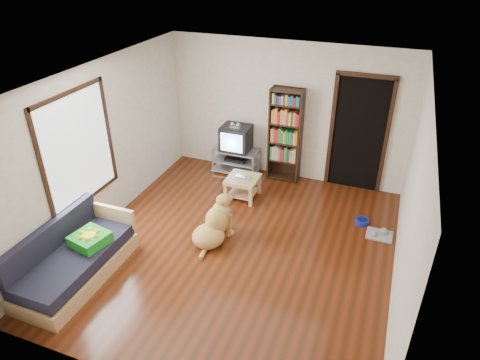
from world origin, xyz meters
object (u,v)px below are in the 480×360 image
(sofa, at_px, (74,261))
(coffee_table, at_px, (243,184))
(bookshelf, at_px, (286,131))
(dog, at_px, (215,225))
(crt_tv, at_px, (236,137))
(grey_rag, at_px, (379,235))
(laptop, at_px, (242,178))
(green_cushion, at_px, (90,239))
(dog_bowl, at_px, (362,221))
(tv_stand, at_px, (236,160))

(sofa, relative_size, coffee_table, 3.27)
(bookshelf, distance_m, dog, 2.46)
(bookshelf, relative_size, coffee_table, 3.27)
(crt_tv, distance_m, dog, 2.34)
(grey_rag, bearing_deg, bookshelf, 146.53)
(laptop, height_order, sofa, sofa)
(green_cushion, xyz_separation_m, crt_tv, (0.85, 3.41, 0.25))
(laptop, distance_m, grey_rag, 2.48)
(green_cushion, distance_m, dog_bowl, 4.25)
(laptop, height_order, crt_tv, crt_tv)
(laptop, height_order, coffee_table, laptop)
(laptop, bearing_deg, sofa, -110.72)
(laptop, relative_size, crt_tv, 0.49)
(crt_tv, height_order, dog, crt_tv)
(laptop, distance_m, tv_stand, 1.01)
(dog, bearing_deg, dog_bowl, 31.33)
(crt_tv, xyz_separation_m, dog, (0.50, -2.23, -0.46))
(laptop, xyz_separation_m, coffee_table, (0.00, 0.03, -0.13))
(crt_tv, distance_m, coffee_table, 1.10)
(crt_tv, bearing_deg, grey_rag, -22.75)
(grey_rag, bearing_deg, crt_tv, 157.25)
(dog, bearing_deg, crt_tv, 102.69)
(crt_tv, bearing_deg, green_cushion, -103.99)
(green_cushion, bearing_deg, laptop, 74.07)
(dog, bearing_deg, sofa, -136.17)
(dog_bowl, xyz_separation_m, bookshelf, (-1.64, 1.03, 0.96))
(tv_stand, height_order, bookshelf, bookshelf)
(laptop, xyz_separation_m, bookshelf, (0.49, 0.99, 0.59))
(grey_rag, xyz_separation_m, sofa, (-3.87, -2.44, 0.25))
(laptop, xyz_separation_m, crt_tv, (-0.46, 0.91, 0.33))
(bookshelf, bearing_deg, crt_tv, -175.68)
(green_cushion, relative_size, coffee_table, 0.81)
(dog_bowl, distance_m, dog, 2.46)
(sofa, bearing_deg, tv_stand, 74.98)
(laptop, xyz_separation_m, tv_stand, (-0.46, 0.89, -0.14))
(grey_rag, height_order, bookshelf, bookshelf)
(bookshelf, bearing_deg, coffee_table, -117.10)
(laptop, xyz_separation_m, sofa, (-1.43, -2.74, -0.15))
(crt_tv, bearing_deg, tv_stand, -90.00)
(grey_rag, bearing_deg, coffee_table, 172.29)
(green_cushion, bearing_deg, grey_rag, 42.20)
(grey_rag, bearing_deg, dog, -156.85)
(grey_rag, xyz_separation_m, tv_stand, (-2.89, 1.19, 0.25))
(crt_tv, bearing_deg, laptop, -63.23)
(green_cushion, relative_size, laptop, 1.55)
(laptop, height_order, tv_stand, tv_stand)
(coffee_table, bearing_deg, grey_rag, -7.71)
(green_cushion, bearing_deg, coffee_table, 74.35)
(dog_bowl, relative_size, dog, 0.24)
(tv_stand, distance_m, bookshelf, 1.20)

